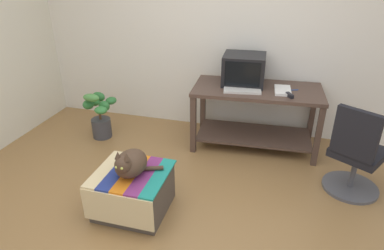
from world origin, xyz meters
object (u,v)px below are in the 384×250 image
(keyboard, at_px, (242,91))
(potted_plant, at_px, (100,116))
(stapler, at_px, (290,95))
(desk, at_px, (256,107))
(office_chair, at_px, (355,157))
(tv_monitor, at_px, (244,70))
(book, at_px, (283,90))
(ottoman_with_blanket, at_px, (133,191))
(cat, at_px, (130,163))

(keyboard, distance_m, potted_plant, 1.76)
(potted_plant, bearing_deg, stapler, 3.00)
(desk, distance_m, potted_plant, 1.88)
(stapler, bearing_deg, office_chair, -67.78)
(stapler, bearing_deg, tv_monitor, 120.25)
(tv_monitor, distance_m, office_chair, 1.48)
(keyboard, xyz_separation_m, book, (0.42, 0.13, 0.00))
(desk, relative_size, keyboard, 3.64)
(keyboard, height_order, ottoman_with_blanket, keyboard)
(tv_monitor, bearing_deg, keyboard, -87.05)
(tv_monitor, relative_size, potted_plant, 0.81)
(cat, bearing_deg, potted_plant, 132.87)
(ottoman_with_blanket, distance_m, stapler, 1.86)
(cat, relative_size, potted_plant, 0.63)
(keyboard, distance_m, office_chair, 1.29)
(potted_plant, height_order, stapler, stapler)
(tv_monitor, distance_m, book, 0.49)
(desk, relative_size, stapler, 13.23)
(book, xyz_separation_m, cat, (-1.14, -1.45, -0.23))
(book, relative_size, ottoman_with_blanket, 0.48)
(keyboard, xyz_separation_m, cat, (-0.72, -1.32, -0.23))
(cat, height_order, office_chair, office_chair)
(stapler, bearing_deg, desk, 120.96)
(keyboard, xyz_separation_m, stapler, (0.50, -0.02, 0.01))
(ottoman_with_blanket, height_order, potted_plant, potted_plant)
(keyboard, relative_size, potted_plant, 0.66)
(desk, height_order, keyboard, keyboard)
(ottoman_with_blanket, bearing_deg, stapler, 45.79)
(cat, distance_m, stapler, 1.80)
(potted_plant, relative_size, office_chair, 0.68)
(tv_monitor, height_order, cat, tv_monitor)
(book, height_order, cat, book)
(ottoman_with_blanket, relative_size, office_chair, 0.70)
(book, distance_m, cat, 1.86)
(tv_monitor, height_order, stapler, tv_monitor)
(keyboard, height_order, office_chair, office_chair)
(potted_plant, distance_m, office_chair, 2.86)
(book, height_order, office_chair, office_chair)
(tv_monitor, bearing_deg, potted_plant, -169.87)
(desk, height_order, office_chair, office_chair)
(desk, xyz_separation_m, potted_plant, (-1.85, -0.30, -0.21))
(desk, bearing_deg, tv_monitor, 146.57)
(ottoman_with_blanket, bearing_deg, tv_monitor, 65.46)
(keyboard, height_order, potted_plant, keyboard)
(cat, bearing_deg, office_chair, 27.46)
(book, height_order, stapler, stapler)
(cat, height_order, stapler, stapler)
(desk, xyz_separation_m, book, (0.27, -0.03, 0.24))
(desk, bearing_deg, office_chair, -37.23)
(desk, relative_size, tv_monitor, 2.98)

